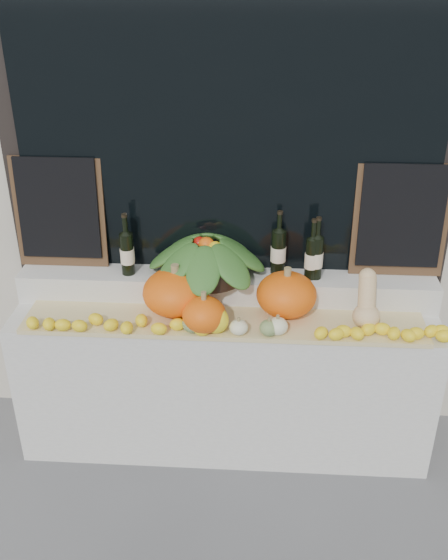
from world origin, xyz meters
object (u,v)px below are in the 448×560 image
(pumpkin_left, at_px, (176,292))
(produce_bowl, at_px, (207,257))
(wine_bottle_tall, at_px, (278,251))
(pumpkin_right, at_px, (286,295))
(butternut_squash, at_px, (367,303))

(pumpkin_left, xyz_separation_m, produce_bowl, (0.15, 0.19, 0.12))
(pumpkin_left, height_order, wine_bottle_tall, wine_bottle_tall)
(pumpkin_right, bearing_deg, butternut_squash, -10.76)
(pumpkin_left, height_order, produce_bowl, produce_bowl)
(pumpkin_left, distance_m, wine_bottle_tall, 0.60)
(pumpkin_left, bearing_deg, butternut_squash, -3.31)
(pumpkin_right, height_order, butternut_squash, butternut_squash)
(butternut_squash, relative_size, wine_bottle_tall, 0.80)
(pumpkin_left, xyz_separation_m, pumpkin_right, (0.58, 0.02, -0.00))
(butternut_squash, relative_size, produce_bowl, 0.42)
(wine_bottle_tall, bearing_deg, produce_bowl, -172.74)
(pumpkin_right, distance_m, produce_bowl, 0.48)
(butternut_squash, height_order, wine_bottle_tall, wine_bottle_tall)
(pumpkin_left, distance_m, pumpkin_right, 0.58)
(pumpkin_left, xyz_separation_m, butternut_squash, (0.99, -0.06, 0.00))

